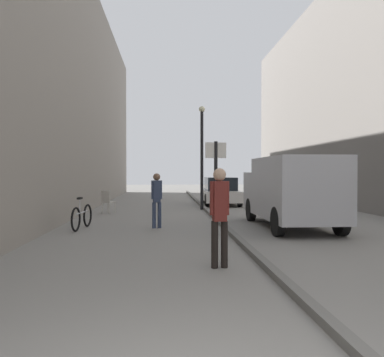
{
  "coord_description": "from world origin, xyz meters",
  "views": [
    {
      "loc": [
        -0.22,
        -2.3,
        1.73
      ],
      "look_at": [
        0.91,
        14.65,
        1.45
      ],
      "focal_mm": 36.91,
      "sensor_mm": 36.0,
      "label": 1
    }
  ],
  "objects_px": {
    "lamp_post": "(202,151)",
    "bicycle_leaning": "(82,217)",
    "delivery_van": "(291,190)",
    "pedestrian_mid_block": "(220,210)",
    "parked_car": "(220,191)",
    "pedestrian_main_foreground": "(157,196)",
    "cafe_chair_near_window": "(107,200)",
    "street_sign_post": "(216,179)"
  },
  "relations": [
    {
      "from": "pedestrian_main_foreground",
      "to": "cafe_chair_near_window",
      "type": "bearing_deg",
      "value": 105.52
    },
    {
      "from": "delivery_van",
      "to": "parked_car",
      "type": "distance_m",
      "value": 8.92
    },
    {
      "from": "delivery_van",
      "to": "bicycle_leaning",
      "type": "relative_size",
      "value": 2.79
    },
    {
      "from": "pedestrian_mid_block",
      "to": "parked_car",
      "type": "bearing_deg",
      "value": 75.74
    },
    {
      "from": "parked_car",
      "to": "delivery_van",
      "type": "bearing_deg",
      "value": -82.37
    },
    {
      "from": "cafe_chair_near_window",
      "to": "bicycle_leaning",
      "type": "bearing_deg",
      "value": -60.37
    },
    {
      "from": "pedestrian_main_foreground",
      "to": "delivery_van",
      "type": "relative_size",
      "value": 0.34
    },
    {
      "from": "bicycle_leaning",
      "to": "cafe_chair_near_window",
      "type": "distance_m",
      "value": 4.54
    },
    {
      "from": "parked_car",
      "to": "street_sign_post",
      "type": "bearing_deg",
      "value": -97.33
    },
    {
      "from": "street_sign_post",
      "to": "pedestrian_mid_block",
      "type": "bearing_deg",
      "value": 78.19
    },
    {
      "from": "pedestrian_main_foreground",
      "to": "pedestrian_mid_block",
      "type": "height_order",
      "value": "pedestrian_mid_block"
    },
    {
      "from": "pedestrian_main_foreground",
      "to": "pedestrian_mid_block",
      "type": "xyz_separation_m",
      "value": [
        1.25,
        -5.14,
        0.06
      ]
    },
    {
      "from": "bicycle_leaning",
      "to": "street_sign_post",
      "type": "bearing_deg",
      "value": -7.07
    },
    {
      "from": "bicycle_leaning",
      "to": "pedestrian_main_foreground",
      "type": "bearing_deg",
      "value": 9.52
    },
    {
      "from": "pedestrian_mid_block",
      "to": "lamp_post",
      "type": "distance_m",
      "value": 11.16
    },
    {
      "from": "parked_car",
      "to": "cafe_chair_near_window",
      "type": "distance_m",
      "value": 6.82
    },
    {
      "from": "pedestrian_mid_block",
      "to": "bicycle_leaning",
      "type": "bearing_deg",
      "value": 118.46
    },
    {
      "from": "pedestrian_main_foreground",
      "to": "pedestrian_mid_block",
      "type": "distance_m",
      "value": 5.29
    },
    {
      "from": "pedestrian_mid_block",
      "to": "bicycle_leaning",
      "type": "relative_size",
      "value": 1.02
    },
    {
      "from": "delivery_van",
      "to": "lamp_post",
      "type": "xyz_separation_m",
      "value": [
        -2.22,
        6.04,
        1.54
      ]
    },
    {
      "from": "pedestrian_main_foreground",
      "to": "lamp_post",
      "type": "relative_size",
      "value": 0.36
    },
    {
      "from": "pedestrian_mid_block",
      "to": "bicycle_leaning",
      "type": "distance_m",
      "value": 6.18
    },
    {
      "from": "pedestrian_main_foreground",
      "to": "parked_car",
      "type": "relative_size",
      "value": 0.4
    },
    {
      "from": "pedestrian_main_foreground",
      "to": "delivery_van",
      "type": "height_order",
      "value": "delivery_van"
    },
    {
      "from": "pedestrian_mid_block",
      "to": "parked_car",
      "type": "relative_size",
      "value": 0.43
    },
    {
      "from": "street_sign_post",
      "to": "bicycle_leaning",
      "type": "distance_m",
      "value": 4.24
    },
    {
      "from": "cafe_chair_near_window",
      "to": "lamp_post",
      "type": "bearing_deg",
      "value": 50.02
    },
    {
      "from": "pedestrian_main_foreground",
      "to": "pedestrian_mid_block",
      "type": "relative_size",
      "value": 0.94
    },
    {
      "from": "lamp_post",
      "to": "bicycle_leaning",
      "type": "relative_size",
      "value": 2.7
    },
    {
      "from": "street_sign_post",
      "to": "lamp_post",
      "type": "xyz_separation_m",
      "value": [
        0.25,
        6.96,
        1.18
      ]
    },
    {
      "from": "pedestrian_mid_block",
      "to": "bicycle_leaning",
      "type": "height_order",
      "value": "pedestrian_mid_block"
    },
    {
      "from": "pedestrian_mid_block",
      "to": "lamp_post",
      "type": "relative_size",
      "value": 0.38
    },
    {
      "from": "pedestrian_mid_block",
      "to": "street_sign_post",
      "type": "relative_size",
      "value": 0.69
    },
    {
      "from": "street_sign_post",
      "to": "cafe_chair_near_window",
      "type": "bearing_deg",
      "value": -60.69
    },
    {
      "from": "pedestrian_main_foreground",
      "to": "cafe_chair_near_window",
      "type": "xyz_separation_m",
      "value": [
        -2.16,
        4.44,
        -0.43
      ]
    },
    {
      "from": "lamp_post",
      "to": "bicycle_leaning",
      "type": "height_order",
      "value": "lamp_post"
    },
    {
      "from": "pedestrian_main_foreground",
      "to": "street_sign_post",
      "type": "height_order",
      "value": "street_sign_post"
    },
    {
      "from": "pedestrian_main_foreground",
      "to": "parked_car",
      "type": "height_order",
      "value": "pedestrian_main_foreground"
    },
    {
      "from": "delivery_van",
      "to": "bicycle_leaning",
      "type": "height_order",
      "value": "delivery_van"
    },
    {
      "from": "parked_car",
      "to": "street_sign_post",
      "type": "height_order",
      "value": "street_sign_post"
    },
    {
      "from": "pedestrian_main_foreground",
      "to": "lamp_post",
      "type": "xyz_separation_m",
      "value": [
        1.94,
        5.86,
        1.74
      ]
    },
    {
      "from": "street_sign_post",
      "to": "bicycle_leaning",
      "type": "bearing_deg",
      "value": -19.8
    }
  ]
}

